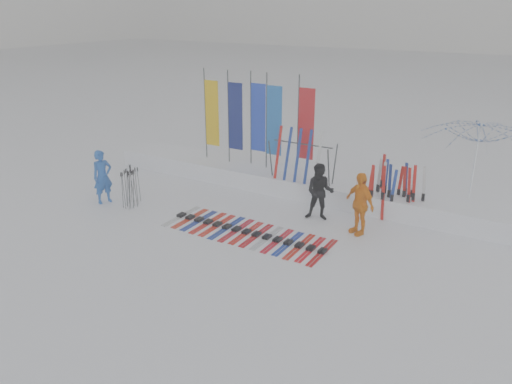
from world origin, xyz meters
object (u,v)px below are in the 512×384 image
Objects in this scene: person_blue at (103,177)px; ski_rack at (302,156)px; ski_row at (246,232)px; person_black at (320,192)px; tent_canopy at (475,170)px; person_yellow at (360,203)px.

ski_rack is at bearing -36.03° from person_blue.
person_black is at bearing 55.37° from ski_row.
ski_row is at bearing -66.70° from person_blue.
tent_canopy is 1.60× the size of ski_rack.
ski_row is (5.02, 0.33, -0.81)m from person_blue.
ski_rack is at bearing 116.04° from person_black.
person_black is 0.82× the size of ski_rack.
tent_canopy reaches higher than person_yellow.
person_yellow is (1.30, -0.33, 0.03)m from person_black.
person_blue is at bearing -145.53° from ski_rack.
tent_canopy is (2.40, 2.67, 0.60)m from person_yellow.
person_yellow is 3.64m from tent_canopy.
tent_canopy is at bearing -46.01° from person_blue.
person_blue is at bearing -176.20° from ski_row.
person_yellow is at bearing 30.91° from ski_row.
person_yellow is at bearing -131.87° from tent_canopy.
ski_row is at bearing -91.94° from ski_rack.
person_black is at bearing -147.64° from tent_canopy.
ski_row is at bearing -141.36° from person_black.
ski_rack reaches higher than person_yellow.
person_yellow is 3.15m from ski_row.
ski_row is at bearing -139.75° from tent_canopy.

